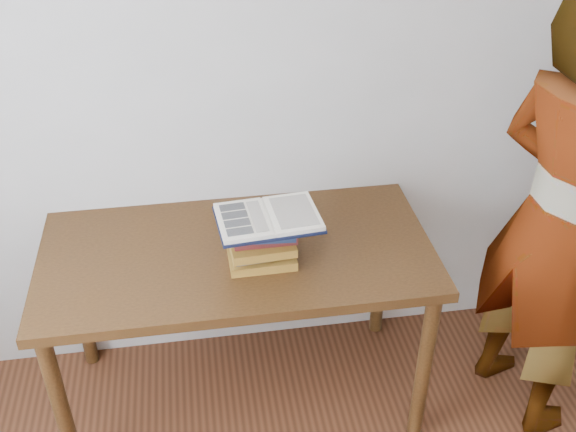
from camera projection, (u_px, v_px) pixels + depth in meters
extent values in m
cube|color=silver|center=(241.00, 85.00, 2.57)|extent=(3.50, 0.04, 2.60)
cube|color=#4A2C12|center=(237.00, 254.00, 2.56)|extent=(1.49, 0.74, 0.04)
cylinder|color=#4A2C12|center=(62.00, 411.00, 2.44)|extent=(0.06, 0.06, 0.75)
cylinder|color=#4A2C12|center=(424.00, 367.00, 2.61)|extent=(0.06, 0.06, 0.75)
cylinder|color=#4A2C12|center=(79.00, 299.00, 2.95)|extent=(0.06, 0.06, 0.75)
cylinder|color=#4A2C12|center=(381.00, 268.00, 3.12)|extent=(0.06, 0.06, 0.75)
cube|color=#A46E25|center=(262.00, 257.00, 2.48)|extent=(0.25, 0.18, 0.03)
cube|color=#182D49|center=(262.00, 248.00, 2.48)|extent=(0.23, 0.16, 0.03)
cube|color=#A46E25|center=(262.00, 244.00, 2.45)|extent=(0.24, 0.19, 0.03)
cube|color=maroon|center=(264.00, 232.00, 2.45)|extent=(0.23, 0.16, 0.03)
cube|color=#182D49|center=(263.00, 227.00, 2.43)|extent=(0.24, 0.18, 0.03)
cube|color=#A46E25|center=(260.00, 220.00, 2.41)|extent=(0.24, 0.18, 0.03)
cube|color=black|center=(268.00, 220.00, 2.37)|extent=(0.38, 0.28, 0.01)
cube|color=white|center=(243.00, 220.00, 2.35)|extent=(0.19, 0.25, 0.02)
cube|color=white|center=(293.00, 213.00, 2.38)|extent=(0.19, 0.25, 0.02)
cylinder|color=white|center=(268.00, 217.00, 2.37)|extent=(0.03, 0.24, 0.01)
cube|color=black|center=(232.00, 207.00, 2.40)|extent=(0.09, 0.05, 0.00)
cube|color=black|center=(235.00, 215.00, 2.36)|extent=(0.09, 0.05, 0.00)
cube|color=black|center=(237.00, 223.00, 2.32)|extent=(0.09, 0.05, 0.00)
cube|color=black|center=(240.00, 231.00, 2.28)|extent=(0.09, 0.05, 0.00)
cube|color=beige|center=(257.00, 216.00, 2.35)|extent=(0.06, 0.20, 0.00)
cube|color=beige|center=(294.00, 211.00, 2.38)|extent=(0.15, 0.21, 0.00)
imported|color=tan|center=(558.00, 225.00, 2.48)|extent=(0.61, 0.76, 1.82)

